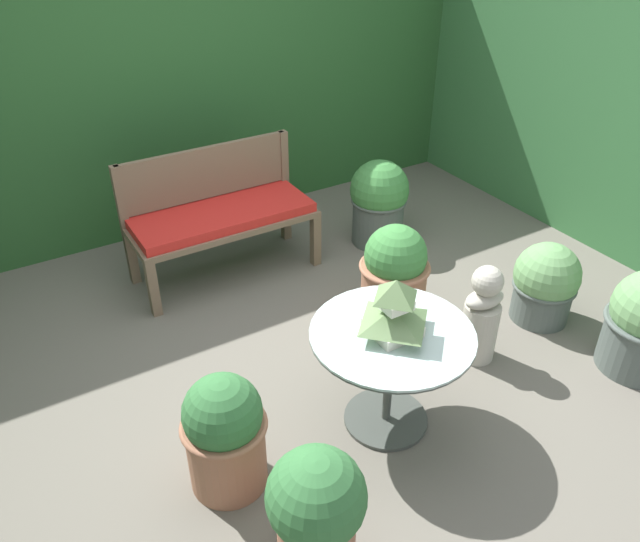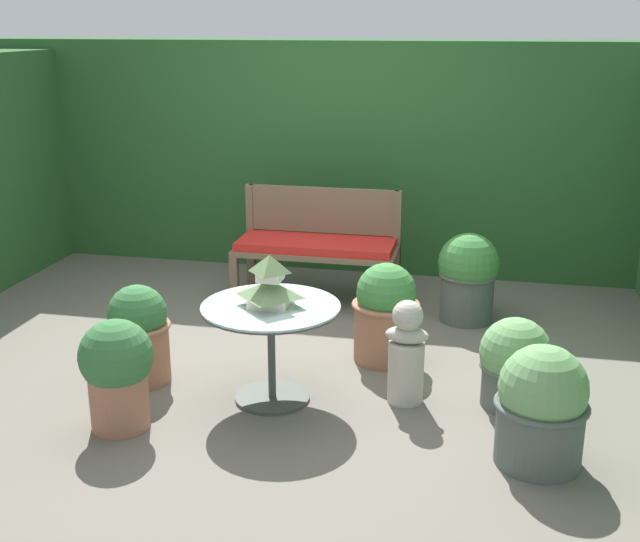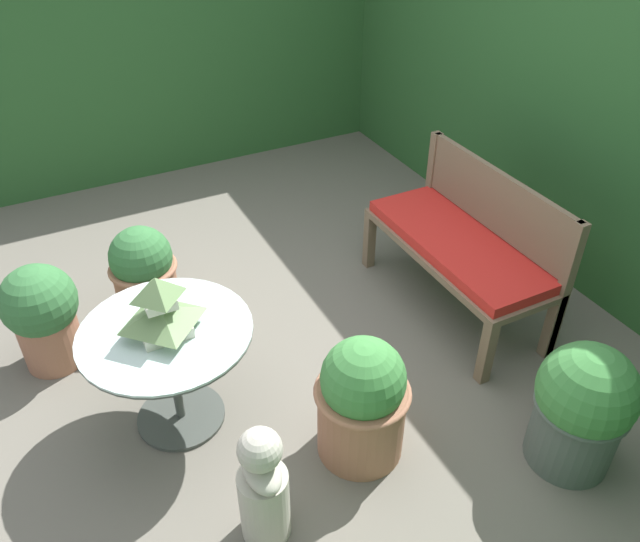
{
  "view_description": "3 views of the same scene",
  "coord_description": "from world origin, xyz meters",
  "px_view_note": "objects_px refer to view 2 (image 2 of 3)",
  "views": [
    {
      "loc": [
        -1.33,
        -2.38,
        2.39
      ],
      "look_at": [
        0.23,
        0.21,
        0.44
      ],
      "focal_mm": 35.0,
      "sensor_mm": 36.0,
      "label": 1
    },
    {
      "loc": [
        1.3,
        -4.64,
        2.09
      ],
      "look_at": [
        0.21,
        0.4,
        0.48
      ],
      "focal_mm": 45.0,
      "sensor_mm": 36.0,
      "label": 2
    },
    {
      "loc": [
        2.31,
        -0.93,
        2.42
      ],
      "look_at": [
        -0.16,
        0.33,
        0.4
      ],
      "focal_mm": 35.0,
      "sensor_mm": 36.0,
      "label": 3
    }
  ],
  "objects_px": {
    "potted_plant_bench_left": "(468,276)",
    "potted_plant_hedge_corner": "(515,364)",
    "patio_table": "(271,325)",
    "garden_bench": "(316,250)",
    "potted_plant_path_edge": "(117,371)",
    "potted_plant_table_far": "(386,313)",
    "pagoda_birdhouse": "(270,284)",
    "potted_plant_bench_right": "(541,407)",
    "potted_plant_patio_mid": "(139,333)",
    "garden_bust": "(406,354)"
  },
  "relations": [
    {
      "from": "potted_plant_bench_left",
      "to": "potted_plant_hedge_corner",
      "type": "relative_size",
      "value": 1.25
    },
    {
      "from": "patio_table",
      "to": "garden_bench",
      "type": "bearing_deg",
      "value": 93.98
    },
    {
      "from": "potted_plant_path_edge",
      "to": "potted_plant_table_far",
      "type": "relative_size",
      "value": 0.95
    },
    {
      "from": "pagoda_birdhouse",
      "to": "potted_plant_table_far",
      "type": "relative_size",
      "value": 0.46
    },
    {
      "from": "potted_plant_path_edge",
      "to": "potted_plant_bench_right",
      "type": "bearing_deg",
      "value": 2.53
    },
    {
      "from": "pagoda_birdhouse",
      "to": "potted_plant_hedge_corner",
      "type": "height_order",
      "value": "pagoda_birdhouse"
    },
    {
      "from": "patio_table",
      "to": "potted_plant_bench_right",
      "type": "relative_size",
      "value": 1.27
    },
    {
      "from": "potted_plant_bench_right",
      "to": "potted_plant_bench_left",
      "type": "bearing_deg",
      "value": 102.51
    },
    {
      "from": "potted_plant_bench_right",
      "to": "potted_plant_hedge_corner",
      "type": "relative_size",
      "value": 1.18
    },
    {
      "from": "potted_plant_path_edge",
      "to": "potted_plant_bench_left",
      "type": "relative_size",
      "value": 0.94
    },
    {
      "from": "patio_table",
      "to": "potted_plant_bench_right",
      "type": "height_order",
      "value": "potted_plant_bench_right"
    },
    {
      "from": "potted_plant_patio_mid",
      "to": "patio_table",
      "type": "bearing_deg",
      "value": -5.03
    },
    {
      "from": "patio_table",
      "to": "potted_plant_table_far",
      "type": "bearing_deg",
      "value": 51.57
    },
    {
      "from": "garden_bench",
      "to": "potted_plant_path_edge",
      "type": "height_order",
      "value": "potted_plant_path_edge"
    },
    {
      "from": "pagoda_birdhouse",
      "to": "potted_plant_path_edge",
      "type": "xyz_separation_m",
      "value": [
        -0.71,
        -0.49,
        -0.37
      ]
    },
    {
      "from": "garden_bench",
      "to": "potted_plant_path_edge",
      "type": "bearing_deg",
      "value": -104.94
    },
    {
      "from": "pagoda_birdhouse",
      "to": "potted_plant_bench_right",
      "type": "distance_m",
      "value": 1.57
    },
    {
      "from": "pagoda_birdhouse",
      "to": "potted_plant_path_edge",
      "type": "relative_size",
      "value": 0.48
    },
    {
      "from": "potted_plant_bench_left",
      "to": "potted_plant_patio_mid",
      "type": "bearing_deg",
      "value": -142.19
    },
    {
      "from": "pagoda_birdhouse",
      "to": "potted_plant_path_edge",
      "type": "bearing_deg",
      "value": -145.38
    },
    {
      "from": "patio_table",
      "to": "potted_plant_bench_left",
      "type": "relative_size",
      "value": 1.21
    },
    {
      "from": "garden_bench",
      "to": "potted_plant_path_edge",
      "type": "relative_size",
      "value": 2.04
    },
    {
      "from": "potted_plant_table_far",
      "to": "potted_plant_patio_mid",
      "type": "relative_size",
      "value": 1.06
    },
    {
      "from": "patio_table",
      "to": "potted_plant_patio_mid",
      "type": "distance_m",
      "value": 0.86
    },
    {
      "from": "potted_plant_bench_left",
      "to": "garden_bust",
      "type": "bearing_deg",
      "value": -101.67
    },
    {
      "from": "garden_bench",
      "to": "patio_table",
      "type": "relative_size",
      "value": 1.58
    },
    {
      "from": "garden_bust",
      "to": "potted_plant_table_far",
      "type": "xyz_separation_m",
      "value": [
        -0.19,
        0.56,
        0.03
      ]
    },
    {
      "from": "potted_plant_hedge_corner",
      "to": "patio_table",
      "type": "bearing_deg",
      "value": -170.95
    },
    {
      "from": "potted_plant_hedge_corner",
      "to": "potted_plant_path_edge",
      "type": "bearing_deg",
      "value": -161.12
    },
    {
      "from": "patio_table",
      "to": "potted_plant_hedge_corner",
      "type": "distance_m",
      "value": 1.38
    },
    {
      "from": "garden_bench",
      "to": "garden_bust",
      "type": "xyz_separation_m",
      "value": [
        0.87,
        -1.58,
        -0.13
      ]
    },
    {
      "from": "potted_plant_bench_left",
      "to": "potted_plant_bench_right",
      "type": "relative_size",
      "value": 1.05
    },
    {
      "from": "potted_plant_path_edge",
      "to": "pagoda_birdhouse",
      "type": "bearing_deg",
      "value": 34.62
    },
    {
      "from": "patio_table",
      "to": "potted_plant_path_edge",
      "type": "distance_m",
      "value": 0.87
    },
    {
      "from": "garden_bench",
      "to": "potted_plant_hedge_corner",
      "type": "bearing_deg",
      "value": -45.61
    },
    {
      "from": "potted_plant_bench_right",
      "to": "potted_plant_hedge_corner",
      "type": "height_order",
      "value": "potted_plant_bench_right"
    },
    {
      "from": "patio_table",
      "to": "potted_plant_path_edge",
      "type": "height_order",
      "value": "potted_plant_path_edge"
    },
    {
      "from": "potted_plant_hedge_corner",
      "to": "potted_plant_patio_mid",
      "type": "distance_m",
      "value": 2.2
    },
    {
      "from": "pagoda_birdhouse",
      "to": "potted_plant_table_far",
      "type": "bearing_deg",
      "value": 51.57
    },
    {
      "from": "potted_plant_hedge_corner",
      "to": "potted_plant_patio_mid",
      "type": "xyz_separation_m",
      "value": [
        -2.19,
        -0.14,
        0.05
      ]
    },
    {
      "from": "garden_bench",
      "to": "potted_plant_bench_right",
      "type": "relative_size",
      "value": 2.01
    },
    {
      "from": "potted_plant_bench_left",
      "to": "potted_plant_hedge_corner",
      "type": "distance_m",
      "value": 1.36
    },
    {
      "from": "potted_plant_hedge_corner",
      "to": "potted_plant_patio_mid",
      "type": "relative_size",
      "value": 0.86
    },
    {
      "from": "garden_bench",
      "to": "potted_plant_bench_left",
      "type": "height_order",
      "value": "potted_plant_bench_left"
    },
    {
      "from": "pagoda_birdhouse",
      "to": "potted_plant_bench_right",
      "type": "xyz_separation_m",
      "value": [
        1.46,
        -0.39,
        -0.4
      ]
    },
    {
      "from": "garden_bust",
      "to": "potted_plant_path_edge",
      "type": "height_order",
      "value": "same"
    },
    {
      "from": "patio_table",
      "to": "potted_plant_bench_left",
      "type": "bearing_deg",
      "value": 55.91
    },
    {
      "from": "potted_plant_patio_mid",
      "to": "potted_plant_bench_right",
      "type": "bearing_deg",
      "value": -11.44
    },
    {
      "from": "patio_table",
      "to": "potted_plant_table_far",
      "type": "distance_m",
      "value": 0.91
    },
    {
      "from": "garden_bust",
      "to": "potted_plant_bench_left",
      "type": "height_order",
      "value": "potted_plant_bench_left"
    }
  ]
}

